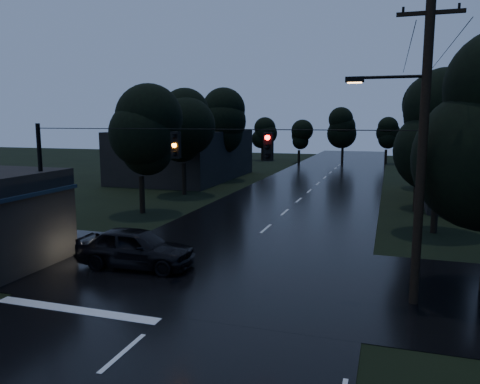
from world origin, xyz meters
The scene contains 14 objects.
main_road centered at (0.00, 30.00, 0.00)m, with size 12.00×120.00×0.02m, color black.
cross_street centered at (0.00, 12.00, 0.00)m, with size 60.00×9.00×0.02m, color black.
building_far_left centered at (-14.00, 40.00, 2.50)m, with size 10.00×16.00×5.00m, color black.
utility_pole_main centered at (7.41, 11.00, 5.26)m, with size 3.50×0.30×10.00m.
utility_pole_far centered at (8.30, 28.00, 3.88)m, with size 2.00×0.30×7.50m.
anchor_pole_left centered at (-7.50, 11.00, 3.00)m, with size 0.18×0.18×6.00m, color black.
span_signals centered at (0.56, 10.99, 5.24)m, with size 15.00×0.37×1.12m.
tree_left_a centered at (-9.00, 22.00, 5.24)m, with size 3.92×3.92×8.26m.
tree_left_b centered at (-9.60, 30.00, 5.62)m, with size 4.20×4.20×8.85m.
tree_left_c centered at (-10.20, 40.00, 5.99)m, with size 4.48×4.48×9.44m.
tree_right_a centered at (9.00, 22.00, 5.62)m, with size 4.20×4.20×8.85m.
tree_right_b centered at (9.60, 30.00, 5.99)m, with size 4.48×4.48×9.44m.
tree_right_c centered at (10.20, 40.00, 6.37)m, with size 4.76×4.76×10.03m.
car centered at (-3.44, 11.63, 0.85)m, with size 2.01×4.99×1.70m, color black.
Camera 1 is at (6.50, -5.11, 6.14)m, focal length 35.00 mm.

